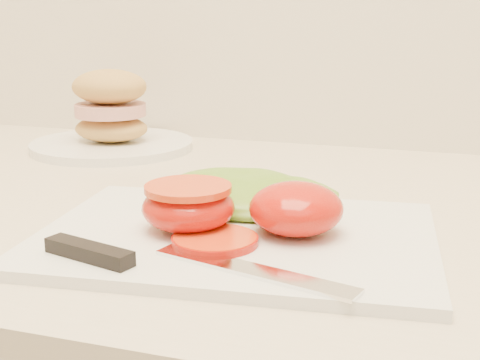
% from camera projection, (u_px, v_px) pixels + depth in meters
% --- Properties ---
extents(cutting_board, '(0.37, 0.28, 0.01)m').
position_uv_depth(cutting_board, '(236.00, 237.00, 0.59)').
color(cutting_board, silver).
rests_on(cutting_board, counter).
extents(tomato_half_dome, '(0.08, 0.08, 0.05)m').
position_uv_depth(tomato_half_dome, '(296.00, 208.00, 0.58)').
color(tomato_half_dome, red).
rests_on(tomato_half_dome, cutting_board).
extents(tomato_half_cut, '(0.08, 0.08, 0.04)m').
position_uv_depth(tomato_half_cut, '(188.00, 205.00, 0.59)').
color(tomato_half_cut, red).
rests_on(tomato_half_cut, cutting_board).
extents(tomato_slice_0, '(0.07, 0.07, 0.01)m').
position_uv_depth(tomato_slice_0, '(215.00, 240.00, 0.56)').
color(tomato_slice_0, '#DE5B23').
rests_on(tomato_slice_0, cutting_board).
extents(lettuce_leaf_0, '(0.17, 0.14, 0.03)m').
position_uv_depth(lettuce_leaf_0, '(238.00, 194.00, 0.66)').
color(lettuce_leaf_0, '#69A42B').
rests_on(lettuce_leaf_0, cutting_board).
extents(lettuce_leaf_1, '(0.13, 0.10, 0.02)m').
position_uv_depth(lettuce_leaf_1, '(282.00, 197.00, 0.65)').
color(lettuce_leaf_1, '#69A42B').
rests_on(lettuce_leaf_1, cutting_board).
extents(knife, '(0.26, 0.07, 0.01)m').
position_uv_depth(knife, '(151.00, 259.00, 0.51)').
color(knife, silver).
rests_on(knife, cutting_board).
extents(sandwich_plate, '(0.24, 0.24, 0.12)m').
position_uv_depth(sandwich_plate, '(111.00, 121.00, 0.97)').
color(sandwich_plate, white).
rests_on(sandwich_plate, counter).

